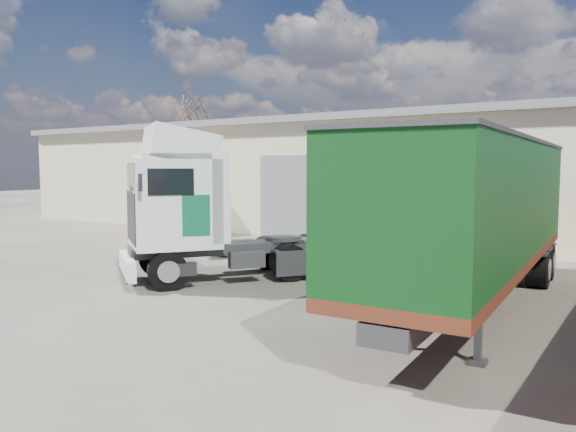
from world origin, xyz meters
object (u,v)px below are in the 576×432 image
Objects in this scene: panel_van at (190,216)px; orange_skip at (180,210)px; bare_tree at (188,100)px; tractor_unit at (203,216)px; box_trailer at (477,207)px.

orange_skip is at bearing 148.70° from panel_van.
bare_tree reaches higher than orange_skip.
bare_tree is 1.51× the size of tractor_unit.
panel_van is at bearing -8.99° from orange_skip.
panel_van is 2.29m from orange_skip.
tractor_unit is at bearing -17.53° from orange_skip.
tractor_unit is at bearing -41.69° from panel_van.
box_trailer is at bearing -21.19° from panel_van.
panel_van is at bearing 171.15° from tractor_unit.
bare_tree reaches higher than box_trailer.
box_trailer is 16.10m from panel_van.
box_trailer reaches higher than orange_skip.
tractor_unit is 1.54× the size of orange_skip.
tractor_unit is 12.90m from orange_skip.
orange_skip is at bearing 151.79° from box_trailer.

